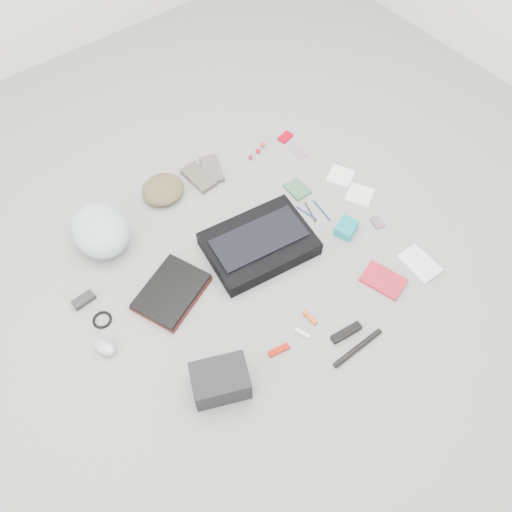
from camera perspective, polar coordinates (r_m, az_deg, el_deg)
ground_plane at (r=2.34m, az=0.00°, el=-0.66°), size 4.00×4.00×0.00m
messenger_bag at (r=2.35m, az=0.35°, el=1.40°), size 0.53×0.41×0.08m
bag_flap at (r=2.31m, az=0.36°, el=2.05°), size 0.46×0.26×0.01m
laptop_sleeve at (r=2.28m, az=-9.61°, el=-4.18°), size 0.38×0.34×0.02m
laptop at (r=2.26m, az=-9.69°, el=-3.92°), size 0.37×0.33×0.02m
bike_helmet at (r=2.44m, az=-17.39°, el=2.83°), size 0.27×0.33×0.19m
beanie at (r=2.60m, az=-10.60°, el=7.48°), size 0.28×0.27×0.08m
mitten_left at (r=2.66m, az=-6.56°, el=8.92°), size 0.11×0.20×0.03m
mitten_right at (r=2.69m, az=-5.07°, el=9.81°), size 0.15×0.21×0.03m
power_brick at (r=2.35m, az=-19.10°, el=-4.78°), size 0.10×0.05×0.03m
cable_coil at (r=2.29m, az=-17.17°, el=-6.98°), size 0.09×0.09×0.01m
mouse at (r=2.22m, az=-16.92°, el=-9.87°), size 0.10×0.13×0.04m
camera_bag at (r=2.02m, az=-4.09°, el=-14.04°), size 0.27×0.23×0.14m
multitool at (r=2.13m, az=2.63°, el=-10.69°), size 0.10×0.04×0.01m
toiletry_tube_white at (r=2.17m, az=5.35°, el=-8.78°), size 0.04×0.07×0.02m
toiletry_tube_orange at (r=2.20m, az=6.19°, el=-6.98°), size 0.02×0.08×0.02m
u_lock at (r=2.19m, az=10.28°, el=-8.61°), size 0.15×0.05×0.03m
bike_pump at (r=2.17m, az=11.54°, el=-10.26°), size 0.26×0.03×0.02m
book_red at (r=2.35m, az=14.35°, el=-2.70°), size 0.17×0.22×0.02m
book_white at (r=2.45m, az=18.15°, el=-0.86°), size 0.13×0.18×0.02m
notepad at (r=2.60m, az=4.73°, el=7.65°), size 0.10×0.13×0.01m
pen_blue at (r=2.51m, az=5.84°, el=4.88°), size 0.03×0.12×0.01m
pen_black at (r=2.52m, az=6.23°, el=5.02°), size 0.05×0.13×0.01m
pen_navy at (r=2.53m, az=7.55°, el=5.16°), size 0.03×0.14×0.01m
accordion_wallet at (r=2.46m, az=10.29°, el=3.15°), size 0.13×0.12×0.05m
card_deck at (r=2.53m, az=13.72°, el=3.74°), size 0.06×0.08×0.01m
napkin_top at (r=2.70m, az=9.66°, el=9.04°), size 0.17×0.17×0.01m
napkin_bottom at (r=2.63m, az=11.78°, el=6.86°), size 0.17×0.17×0.01m
lollipop_a at (r=2.74m, az=-0.64°, el=11.22°), size 0.02×0.02×0.02m
lollipop_b at (r=2.77m, az=0.24°, el=11.95°), size 0.03×0.03×0.03m
lollipop_c at (r=2.80m, az=0.75°, el=12.61°), size 0.03×0.03×0.03m
altoids_tin at (r=2.86m, az=3.39°, el=13.40°), size 0.09×0.07×0.02m
stamp_sheet at (r=2.78m, az=5.09°, el=11.61°), size 0.06×0.07×0.00m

